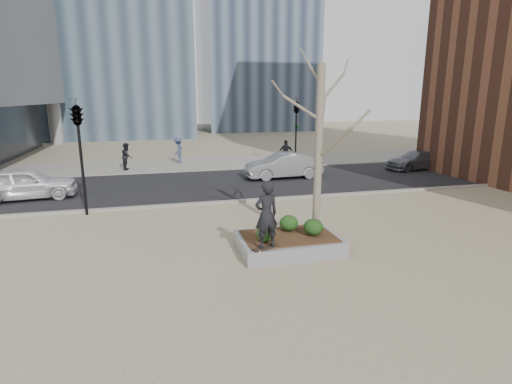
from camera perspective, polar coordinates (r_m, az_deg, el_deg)
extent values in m
plane|color=tan|center=(12.01, 0.06, -8.81)|extent=(120.00, 120.00, 0.00)
cube|color=black|center=(21.43, -6.63, 1.11)|extent=(60.00, 8.00, 0.02)
cube|color=gray|center=(28.26, -8.60, 4.03)|extent=(60.00, 6.00, 0.02)
cube|color=gray|center=(12.19, 4.66, -7.36)|extent=(3.00, 2.00, 0.45)
cube|color=#382314|center=(12.11, 4.68, -6.28)|extent=(2.70, 1.70, 0.04)
ellipsoid|color=#1A3A12|center=(11.50, 1.40, -5.98)|extent=(0.55, 0.55, 0.46)
ellipsoid|color=#133811|center=(12.44, 4.72, -4.44)|extent=(0.58, 0.58, 0.49)
ellipsoid|color=#143711|center=(12.14, 8.20, -4.98)|extent=(0.59, 0.59, 0.50)
imported|color=black|center=(10.77, 1.49, -3.27)|extent=(0.75, 0.56, 1.85)
imported|color=white|center=(20.79, -30.09, 1.07)|extent=(4.47, 2.25, 1.46)
imported|color=#909398|center=(22.84, 3.95, 3.79)|extent=(4.40, 1.64, 1.44)
imported|color=#595B65|center=(27.59, 21.93, 4.25)|extent=(4.21, 2.03, 1.18)
imported|color=black|center=(26.73, -17.95, 4.87)|extent=(0.71, 0.88, 1.70)
imported|color=#384365|center=(28.70, -11.04, 5.89)|extent=(1.02, 1.31, 1.77)
imported|color=black|center=(27.05, 4.30, 5.60)|extent=(1.07, 0.59, 1.73)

